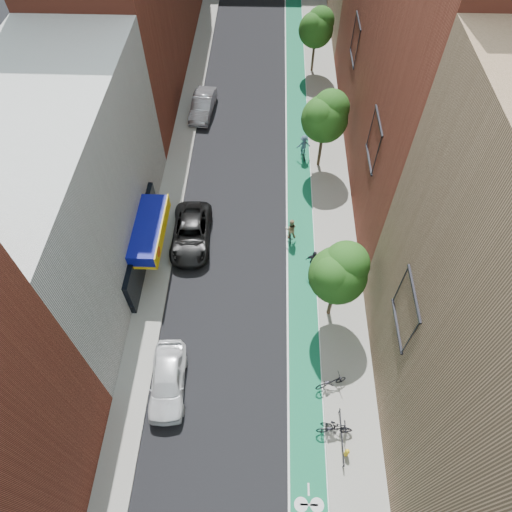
# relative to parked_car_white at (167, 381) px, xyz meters

# --- Properties ---
(ground) EXTENTS (160.00, 160.00, 0.00)m
(ground) POSITION_rel_parked_car_white_xyz_m (3.89, -4.86, -0.83)
(ground) COLOR black
(ground) RESTS_ON ground
(bike_lane) EXTENTS (2.00, 68.00, 0.01)m
(bike_lane) POSITION_rel_parked_car_white_xyz_m (7.89, 21.14, -0.82)
(bike_lane) COLOR #126644
(bike_lane) RESTS_ON ground
(sidewalk_left) EXTENTS (2.00, 68.00, 0.15)m
(sidewalk_left) POSITION_rel_parked_car_white_xyz_m (-2.11, 21.14, -0.75)
(sidewalk_left) COLOR gray
(sidewalk_left) RESTS_ON ground
(sidewalk_right) EXTENTS (3.00, 68.00, 0.15)m
(sidewalk_right) POSITION_rel_parked_car_white_xyz_m (10.39, 21.14, -0.75)
(sidewalk_right) COLOR gray
(sidewalk_right) RESTS_ON ground
(building_left_white) EXTENTS (8.00, 20.00, 12.00)m
(building_left_white) POSITION_rel_parked_car_white_xyz_m (-7.11, 9.14, 5.17)
(building_left_white) COLOR silver
(building_left_white) RESTS_ON ground
(building_right_mid_red) EXTENTS (8.00, 28.00, 22.00)m
(building_right_mid_red) POSITION_rel_parked_car_white_xyz_m (15.89, 21.14, 10.17)
(building_right_mid_red) COLOR maroon
(building_right_mid_red) RESTS_ON ground
(tree_near) EXTENTS (3.40, 3.36, 6.42)m
(tree_near) POSITION_rel_parked_car_white_xyz_m (9.53, 5.16, 3.83)
(tree_near) COLOR #332619
(tree_near) RESTS_ON ground
(tree_mid) EXTENTS (3.55, 3.53, 6.74)m
(tree_mid) POSITION_rel_parked_car_white_xyz_m (9.53, 19.16, 4.06)
(tree_mid) COLOR #332619
(tree_mid) RESTS_ON ground
(tree_far) EXTENTS (3.30, 3.25, 6.21)m
(tree_far) POSITION_rel_parked_car_white_xyz_m (9.53, 33.16, 3.67)
(tree_far) COLOR #332619
(tree_far) RESTS_ON ground
(parked_car_white) EXTENTS (2.28, 4.98, 1.66)m
(parked_car_white) POSITION_rel_parked_car_white_xyz_m (0.00, 0.00, 0.00)
(parked_car_white) COLOR white
(parked_car_white) RESTS_ON ground
(parked_car_black) EXTENTS (2.88, 5.89, 1.61)m
(parked_car_black) POSITION_rel_parked_car_white_xyz_m (0.04, 10.85, -0.02)
(parked_car_black) COLOR black
(parked_car_black) RESTS_ON ground
(parked_car_silver) EXTENTS (2.21, 5.18, 1.66)m
(parked_car_silver) POSITION_rel_parked_car_white_xyz_m (-0.71, 25.91, 0.00)
(parked_car_silver) COLOR gray
(parked_car_silver) RESTS_ON ground
(cyclist_lane_near) EXTENTS (0.83, 1.52, 2.05)m
(cyclist_lane_near) POSITION_rel_parked_car_white_xyz_m (7.09, 11.17, 0.08)
(cyclist_lane_near) COLOR black
(cyclist_lane_near) RESTS_ON ground
(cyclist_lane_mid) EXTENTS (1.19, 1.78, 2.24)m
(cyclist_lane_mid) POSITION_rel_parked_car_white_xyz_m (8.59, 8.31, 0.06)
(cyclist_lane_mid) COLOR black
(cyclist_lane_mid) RESTS_ON ground
(cyclist_lane_far) EXTENTS (1.24, 1.58, 2.10)m
(cyclist_lane_far) POSITION_rel_parked_car_white_xyz_m (8.25, 20.23, 0.15)
(cyclist_lane_far) COLOR black
(cyclist_lane_far) RESTS_ON ground
(parked_bike_near) EXTENTS (1.94, 0.74, 1.01)m
(parked_bike_near) POSITION_rel_parked_car_white_xyz_m (9.29, -2.31, -0.17)
(parked_bike_near) COLOR black
(parked_bike_near) RESTS_ON sidewalk_right
(parked_bike_mid) EXTENTS (1.81, 0.81, 1.05)m
(parked_bike_mid) POSITION_rel_parked_car_white_xyz_m (9.44, -2.15, -0.15)
(parked_bike_mid) COLOR black
(parked_bike_mid) RESTS_ON sidewalk_right
(parked_bike_far) EXTENTS (2.00, 1.28, 0.99)m
(parked_bike_far) POSITION_rel_parked_car_white_xyz_m (9.29, 0.32, -0.18)
(parked_bike_far) COLOR black
(parked_bike_far) RESTS_ON sidewalk_right
(fire_hydrant) EXTENTS (0.25, 0.25, 0.72)m
(fire_hydrant) POSITION_rel_parked_car_white_xyz_m (9.89, -3.44, -0.29)
(fire_hydrant) COLOR yellow
(fire_hydrant) RESTS_ON sidewalk_right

